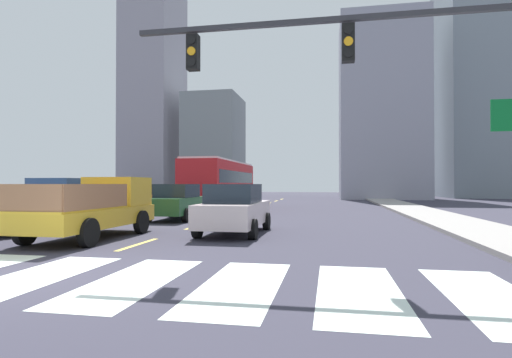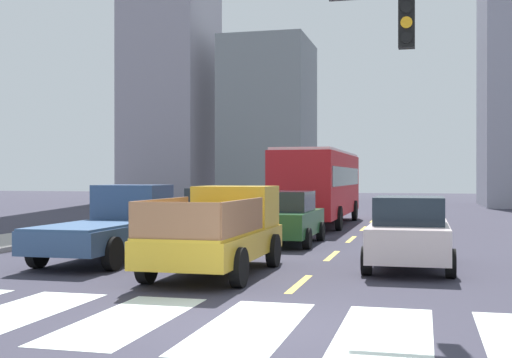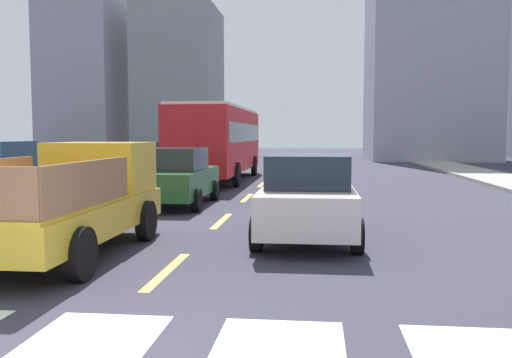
{
  "view_description": "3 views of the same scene",
  "coord_description": "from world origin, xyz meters",
  "px_view_note": "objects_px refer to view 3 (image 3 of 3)",
  "views": [
    {
      "loc": [
        5.37,
        -6.67,
        1.72
      ],
      "look_at": [
        1.19,
        16.13,
        2.01
      ],
      "focal_mm": 28.24,
      "sensor_mm": 36.0,
      "label": 1
    },
    {
      "loc": [
        2.48,
        -9.49,
        2.2
      ],
      "look_at": [
        -1.67,
        6.99,
        2.13
      ],
      "focal_mm": 47.07,
      "sensor_mm": 36.0,
      "label": 2
    },
    {
      "loc": [
        2.3,
        -4.27,
        2.12
      ],
      "look_at": [
        0.86,
        8.87,
        1.05
      ],
      "focal_mm": 38.81,
      "sensor_mm": 36.0,
      "label": 3
    }
  ],
  "objects_px": {
    "sedan_far": "(176,177)",
    "sedan_near_left": "(308,197)",
    "sedan_near_right": "(167,159)",
    "sedan_mid": "(106,166)",
    "city_bus": "(219,138)",
    "pickup_stakebed": "(74,200)"
  },
  "relations": [
    {
      "from": "city_bus",
      "to": "sedan_near_left",
      "type": "bearing_deg",
      "value": -74.3
    },
    {
      "from": "pickup_stakebed",
      "to": "city_bus",
      "type": "distance_m",
      "value": 15.42
    },
    {
      "from": "city_bus",
      "to": "sedan_near_left",
      "type": "relative_size",
      "value": 2.45
    },
    {
      "from": "sedan_far",
      "to": "sedan_near_right",
      "type": "height_order",
      "value": "same"
    },
    {
      "from": "sedan_near_left",
      "to": "pickup_stakebed",
      "type": "bearing_deg",
      "value": -159.88
    },
    {
      "from": "city_bus",
      "to": "sedan_mid",
      "type": "distance_m",
      "value": 5.45
    },
    {
      "from": "pickup_stakebed",
      "to": "sedan_mid",
      "type": "bearing_deg",
      "value": 110.62
    },
    {
      "from": "pickup_stakebed",
      "to": "sedan_near_left",
      "type": "xyz_separation_m",
      "value": [
        4.19,
        1.64,
        -0.08
      ]
    },
    {
      "from": "sedan_near_right",
      "to": "sedan_mid",
      "type": "bearing_deg",
      "value": -97.75
    },
    {
      "from": "sedan_near_left",
      "to": "sedan_near_right",
      "type": "relative_size",
      "value": 1.0
    },
    {
      "from": "pickup_stakebed",
      "to": "sedan_near_right",
      "type": "bearing_deg",
      "value": 102.03
    },
    {
      "from": "sedan_mid",
      "to": "sedan_near_right",
      "type": "height_order",
      "value": "same"
    },
    {
      "from": "city_bus",
      "to": "sedan_near_right",
      "type": "relative_size",
      "value": 2.45
    },
    {
      "from": "sedan_mid",
      "to": "sedan_far",
      "type": "xyz_separation_m",
      "value": [
        4.25,
        -5.28,
        0.0
      ]
    },
    {
      "from": "city_bus",
      "to": "sedan_far",
      "type": "relative_size",
      "value": 2.45
    },
    {
      "from": "city_bus",
      "to": "sedan_near_left",
      "type": "xyz_separation_m",
      "value": [
        4.27,
        -13.75,
        -1.09
      ]
    },
    {
      "from": "sedan_mid",
      "to": "sedan_near_left",
      "type": "xyz_separation_m",
      "value": [
        8.23,
        -10.17,
        0.0
      ]
    },
    {
      "from": "city_bus",
      "to": "sedan_far",
      "type": "xyz_separation_m",
      "value": [
        0.28,
        -8.86,
        -1.09
      ]
    },
    {
      "from": "pickup_stakebed",
      "to": "sedan_near_left",
      "type": "distance_m",
      "value": 4.5
    },
    {
      "from": "sedan_far",
      "to": "sedan_near_left",
      "type": "xyz_separation_m",
      "value": [
        3.98,
        -4.89,
        0.0
      ]
    },
    {
      "from": "pickup_stakebed",
      "to": "sedan_mid",
      "type": "height_order",
      "value": "pickup_stakebed"
    },
    {
      "from": "sedan_far",
      "to": "sedan_near_right",
      "type": "distance_m",
      "value": 12.65
    }
  ]
}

